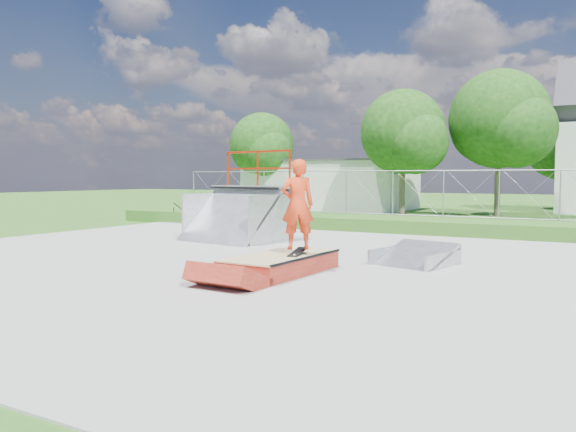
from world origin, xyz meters
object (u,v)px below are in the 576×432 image
object	(u,v)px
grind_box	(280,265)
skater	(298,208)
flat_bank_ramp	(414,256)
quarter_pipe	(234,196)

from	to	relation	value
grind_box	skater	world-z (taller)	skater
grind_box	skater	xyz separation A→B (m)	(0.30, 0.20, 1.19)
grind_box	flat_bank_ramp	size ratio (longest dim) A/B	1.75
quarter_pipe	grind_box	bearing A→B (deg)	-37.96
grind_box	flat_bank_ramp	distance (m)	3.28
quarter_pipe	skater	distance (m)	6.28
quarter_pipe	flat_bank_ramp	world-z (taller)	quarter_pipe
grind_box	quarter_pipe	size ratio (longest dim) A/B	0.98
grind_box	flat_bank_ramp	bearing A→B (deg)	52.79
quarter_pipe	skater	size ratio (longest dim) A/B	1.54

